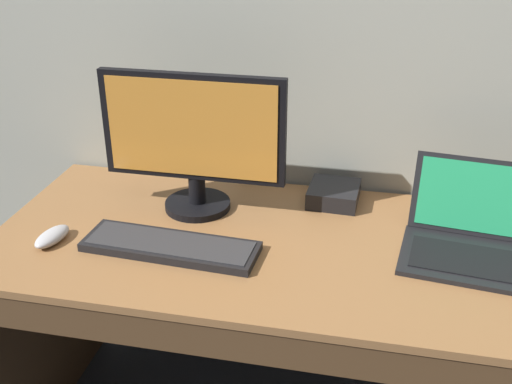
% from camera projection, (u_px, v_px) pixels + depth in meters
% --- Properties ---
extents(desk, '(1.69, 0.71, 0.72)m').
position_uv_depth(desk, '(303.00, 317.00, 1.71)').
color(desk, olive).
rests_on(desk, ground).
extents(laptop_black, '(0.36, 0.34, 0.21)m').
position_uv_depth(laptop_black, '(470.00, 236.00, 1.57)').
color(laptop_black, black).
rests_on(laptop_black, desk).
extents(external_monitor, '(0.52, 0.19, 0.41)m').
position_uv_depth(external_monitor, '(194.00, 142.00, 1.70)').
color(external_monitor, black).
rests_on(external_monitor, desk).
extents(wired_keyboard, '(0.46, 0.17, 0.02)m').
position_uv_depth(wired_keyboard, '(171.00, 246.00, 1.59)').
color(wired_keyboard, black).
rests_on(wired_keyboard, desk).
extents(computer_mouse, '(0.08, 0.13, 0.03)m').
position_uv_depth(computer_mouse, '(52.00, 236.00, 1.63)').
color(computer_mouse, '#B7B7BC').
rests_on(computer_mouse, desk).
extents(external_drive_box, '(0.15, 0.16, 0.05)m').
position_uv_depth(external_drive_box, '(334.00, 194.00, 1.83)').
color(external_drive_box, black).
rests_on(external_drive_box, desk).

